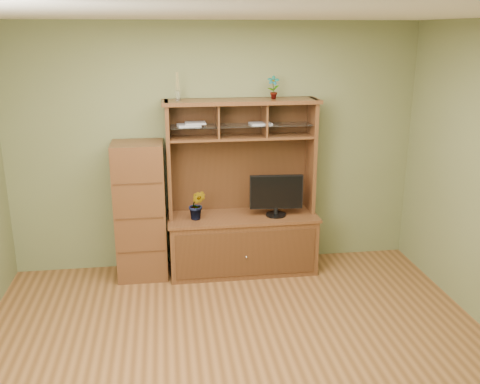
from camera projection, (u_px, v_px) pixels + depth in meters
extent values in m
cube|color=brown|center=(242.00, 360.00, 4.40)|extent=(4.50, 4.00, 0.02)
cube|color=white|center=(242.00, 12.00, 3.61)|extent=(4.50, 4.00, 0.02)
cube|color=#63693E|center=(216.00, 148.00, 5.91)|extent=(4.50, 0.02, 2.70)
cube|color=#63693E|center=(317.00, 360.00, 2.10)|extent=(4.50, 0.02, 2.70)
cube|color=#422712|center=(242.00, 244.00, 5.96)|extent=(1.60, 0.55, 0.62)
cube|color=#351E0E|center=(246.00, 254.00, 5.69)|extent=(1.50, 0.01, 0.50)
sphere|color=silver|center=(246.00, 257.00, 5.69)|extent=(0.02, 0.02, 0.02)
cube|color=#422712|center=(242.00, 217.00, 5.86)|extent=(1.64, 0.59, 0.03)
cube|color=#422712|center=(169.00, 160.00, 5.67)|extent=(0.04, 0.35, 1.25)
cube|color=#422712|center=(311.00, 155.00, 5.88)|extent=(0.04, 0.35, 1.25)
cube|color=#351E0E|center=(239.00, 154.00, 5.93)|extent=(1.52, 0.02, 1.25)
cube|color=#422712|center=(241.00, 101.00, 5.60)|extent=(1.66, 0.40, 0.04)
cube|color=#422712|center=(241.00, 137.00, 5.71)|extent=(1.52, 0.32, 0.02)
cube|color=#422712|center=(217.00, 120.00, 5.62)|extent=(0.02, 0.31, 0.35)
cube|color=#422712|center=(265.00, 119.00, 5.69)|extent=(0.02, 0.31, 0.35)
cube|color=silver|center=(241.00, 125.00, 5.66)|extent=(1.50, 0.27, 0.01)
cylinder|color=black|center=(276.00, 215.00, 5.85)|extent=(0.22, 0.22, 0.02)
cylinder|color=black|center=(276.00, 211.00, 5.83)|extent=(0.04, 0.04, 0.07)
cube|color=black|center=(276.00, 192.00, 5.77)|extent=(0.58, 0.09, 0.37)
imported|color=#2B581E|center=(197.00, 205.00, 5.69)|extent=(0.21, 0.19, 0.33)
imported|color=#346C25|center=(273.00, 87.00, 5.60)|extent=(0.14, 0.11, 0.24)
cylinder|color=silver|center=(178.00, 96.00, 5.49)|extent=(0.06, 0.06, 0.10)
cylinder|color=tan|center=(177.00, 81.00, 5.45)|extent=(0.04, 0.04, 0.19)
cube|color=#A7A6AB|center=(189.00, 125.00, 5.59)|extent=(0.26, 0.21, 0.02)
cube|color=#A7A6AB|center=(195.00, 123.00, 5.59)|extent=(0.22, 0.17, 0.02)
cube|color=#A7A6AB|center=(260.00, 123.00, 5.69)|extent=(0.24, 0.20, 0.02)
cube|color=#422712|center=(140.00, 211.00, 5.72)|extent=(0.53, 0.48, 1.48)
cube|color=#351E0E|center=(142.00, 252.00, 5.60)|extent=(0.49, 0.01, 0.02)
cube|color=#351E0E|center=(140.00, 218.00, 5.49)|extent=(0.49, 0.01, 0.01)
cube|color=#351E0E|center=(138.00, 184.00, 5.38)|extent=(0.49, 0.01, 0.02)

